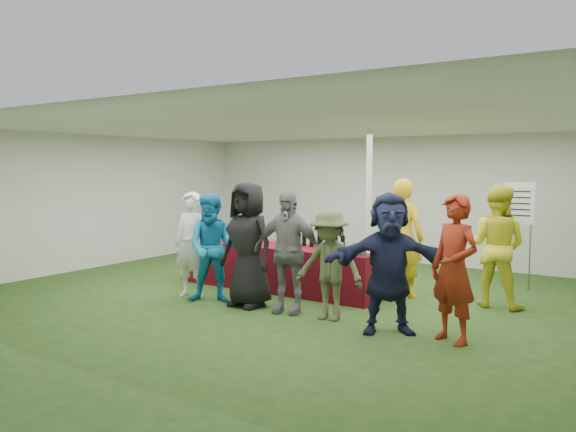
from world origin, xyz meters
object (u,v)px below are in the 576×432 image
Objects in this scene: customer_2 at (248,244)px; wine_list_sign at (519,211)px; staff_back at (496,246)px; customer_0 at (192,245)px; staff_pourer at (403,238)px; customer_4 at (329,265)px; customer_3 at (287,251)px; customer_6 at (454,269)px; serving_table at (278,267)px; customer_5 at (389,263)px; dump_bucket at (359,249)px; customer_1 at (213,248)px.

wine_list_sign is at bearing 52.74° from customer_2.
customer_0 is at bearing 29.07° from staff_back.
wine_list_sign is at bearing -128.86° from staff_pourer.
staff_back reaches higher than customer_4.
customer_3 is (-2.38, -1.96, -0.03)m from staff_back.
customer_2 reaches higher than customer_6.
staff_pourer is 1.41m from staff_back.
customer_2 is at bearing -76.97° from serving_table.
staff_pourer is 1.08× the size of customer_3.
staff_back is 1.03× the size of customer_5.
customer_1 reaches higher than dump_bucket.
staff_back is at bearing 31.24° from dump_bucket.
wine_list_sign is 1.04× the size of customer_3.
customer_6 is (4.15, -0.01, 0.04)m from customer_0.
staff_pourer reaches higher than wine_list_sign.
staff_back is (1.40, 0.12, -0.04)m from staff_pourer.
customer_5 is (3.36, -0.07, 0.04)m from customer_0.
serving_table is 1.69m from dump_bucket.
staff_back is 1.08× the size of customer_0.
staff_pourer is 1.89m from customer_4.
customer_2 reaches higher than dump_bucket.
customer_2 is (0.27, -1.18, 0.54)m from serving_table.
customer_4 is 0.85× the size of customer_5.
customer_3 is (-2.39, -3.39, -0.45)m from wine_list_sign.
customer_0 is 1.00× the size of customer_1.
wine_list_sign reaches higher than customer_1.
customer_1 is (-3.66, -3.50, -0.48)m from wine_list_sign.
customer_4 is (0.03, -0.94, -0.10)m from dump_bucket.
customer_3 reaches higher than customer_0.
staff_pourer is at bearing 10.84° from customer_1.
customer_6 is at bearing -28.33° from customer_5.
serving_table is at bearing 107.63° from customer_2.
staff_back is at bearing -171.33° from staff_pourer.
customer_3 reaches higher than serving_table.
dump_bucket is at bearing -125.06° from wine_list_sign.
serving_table is 1.38m from customer_1.
customer_4 is (-0.28, -1.86, -0.19)m from staff_pourer.
staff_pourer is at bearing 53.27° from customer_2.
customer_2 is 3.06m from customer_6.
wine_list_sign is 2.13m from staff_pourer.
wine_list_sign is 3.63m from customer_5.
serving_table is at bearing 117.68° from customer_3.
customer_5 is (2.54, -1.27, 0.50)m from serving_table.
wine_list_sign reaches higher than serving_table.
staff_pourer is 2.49m from customer_2.
customer_2 is (-1.34, -0.96, 0.08)m from dump_bucket.
customer_1 is at bearing 147.23° from customer_5.
customer_1 is 3.66m from customer_6.
dump_bucket is 1.99m from customer_6.
customer_2 is (-3.06, -3.42, -0.40)m from wine_list_sign.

